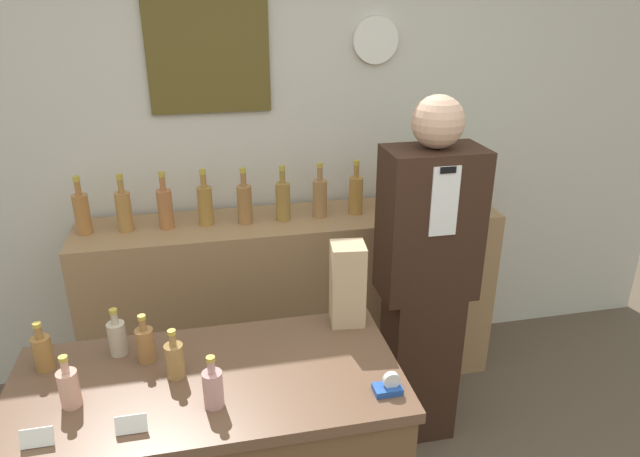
% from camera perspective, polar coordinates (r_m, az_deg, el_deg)
% --- Properties ---
extents(back_wall, '(5.20, 0.09, 2.70)m').
position_cam_1_polar(back_wall, '(3.21, -5.43, 8.56)').
color(back_wall, beige).
rests_on(back_wall, ground_plane).
extents(back_shelf, '(2.26, 0.45, 1.01)m').
position_cam_1_polar(back_shelf, '(3.28, -2.64, -7.16)').
color(back_shelf, '#9E754C').
rests_on(back_shelf, ground_plane).
extents(shopkeeper, '(0.44, 0.28, 1.74)m').
position_cam_1_polar(shopkeeper, '(2.75, 10.48, -5.17)').
color(shopkeeper, '#331E14').
rests_on(shopkeeper, ground_plane).
extents(potted_plant, '(0.26, 0.26, 0.35)m').
position_cam_1_polar(potted_plant, '(3.32, 13.89, 5.71)').
color(potted_plant, '#9E998E').
rests_on(potted_plant, back_shelf).
extents(paper_bag, '(0.14, 0.14, 0.33)m').
position_cam_1_polar(paper_bag, '(2.18, 2.76, -5.56)').
color(paper_bag, tan).
rests_on(paper_bag, display_counter).
extents(tape_dispenser, '(0.09, 0.06, 0.07)m').
position_cam_1_polar(tape_dispenser, '(1.91, 6.89, -15.37)').
color(tape_dispenser, '#1E4799').
rests_on(tape_dispenser, display_counter).
extents(price_card_left, '(0.09, 0.02, 0.06)m').
position_cam_1_polar(price_card_left, '(1.89, -26.48, -18.22)').
color(price_card_left, white).
rests_on(price_card_left, display_counter).
extents(price_card_right, '(0.09, 0.02, 0.06)m').
position_cam_1_polar(price_card_right, '(1.84, -18.37, -18.09)').
color(price_card_right, white).
rests_on(price_card_right, display_counter).
extents(counter_bottle_0, '(0.06, 0.06, 0.18)m').
position_cam_1_polar(counter_bottle_0, '(2.18, -25.99, -11.01)').
color(counter_bottle_0, olive).
rests_on(counter_bottle_0, display_counter).
extents(counter_bottle_1, '(0.06, 0.06, 0.18)m').
position_cam_1_polar(counter_bottle_1, '(1.98, -23.81, -14.31)').
color(counter_bottle_1, tan).
rests_on(counter_bottle_1, display_counter).
extents(counter_bottle_2, '(0.06, 0.06, 0.18)m').
position_cam_1_polar(counter_bottle_2, '(2.17, -19.62, -10.18)').
color(counter_bottle_2, tan).
rests_on(counter_bottle_2, display_counter).
extents(counter_bottle_3, '(0.06, 0.06, 0.18)m').
position_cam_1_polar(counter_bottle_3, '(2.10, -17.07, -10.94)').
color(counter_bottle_3, olive).
rests_on(counter_bottle_3, display_counter).
extents(counter_bottle_4, '(0.06, 0.06, 0.18)m').
position_cam_1_polar(counter_bottle_4, '(1.99, -14.33, -12.56)').
color(counter_bottle_4, olive).
rests_on(counter_bottle_4, display_counter).
extents(counter_bottle_5, '(0.06, 0.06, 0.18)m').
position_cam_1_polar(counter_bottle_5, '(1.85, -10.65, -15.36)').
color(counter_bottle_5, tan).
rests_on(counter_bottle_5, display_counter).
extents(shelf_bottle_0, '(0.08, 0.08, 0.30)m').
position_cam_1_polar(shelf_bottle_0, '(3.06, -22.71, 1.50)').
color(shelf_bottle_0, '#A46833').
rests_on(shelf_bottle_0, back_shelf).
extents(shelf_bottle_1, '(0.08, 0.08, 0.30)m').
position_cam_1_polar(shelf_bottle_1, '(3.02, -19.01, 1.77)').
color(shelf_bottle_1, '#A37136').
rests_on(shelf_bottle_1, back_shelf).
extents(shelf_bottle_2, '(0.08, 0.08, 0.30)m').
position_cam_1_polar(shelf_bottle_2, '(3.00, -15.23, 2.07)').
color(shelf_bottle_2, '#A46436').
rests_on(shelf_bottle_2, back_shelf).
extents(shelf_bottle_3, '(0.08, 0.08, 0.30)m').
position_cam_1_polar(shelf_bottle_3, '(3.00, -11.41, 2.41)').
color(shelf_bottle_3, olive).
rests_on(shelf_bottle_3, back_shelf).
extents(shelf_bottle_4, '(0.08, 0.08, 0.30)m').
position_cam_1_polar(shelf_bottle_4, '(2.98, -7.55, 2.58)').
color(shelf_bottle_4, '#986637').
rests_on(shelf_bottle_4, back_shelf).
extents(shelf_bottle_5, '(0.08, 0.08, 0.30)m').
position_cam_1_polar(shelf_bottle_5, '(3.00, -3.73, 2.87)').
color(shelf_bottle_5, olive).
rests_on(shelf_bottle_5, back_shelf).
extents(shelf_bottle_6, '(0.08, 0.08, 0.30)m').
position_cam_1_polar(shelf_bottle_6, '(3.04, -0.02, 3.20)').
color(shelf_bottle_6, '#9B6E3F').
rests_on(shelf_bottle_6, back_shelf).
extents(shelf_bottle_7, '(0.08, 0.08, 0.30)m').
position_cam_1_polar(shelf_bottle_7, '(3.09, 3.60, 3.49)').
color(shelf_bottle_7, '#A57232').
rests_on(shelf_bottle_7, back_shelf).
extents(shelf_bottle_8, '(0.08, 0.08, 0.30)m').
position_cam_1_polar(shelf_bottle_8, '(3.16, 7.06, 3.78)').
color(shelf_bottle_8, olive).
rests_on(shelf_bottle_8, back_shelf).
extents(shelf_bottle_9, '(0.08, 0.08, 0.30)m').
position_cam_1_polar(shelf_bottle_9, '(3.24, 10.40, 4.02)').
color(shelf_bottle_9, '#9C6F3C').
rests_on(shelf_bottle_9, back_shelf).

